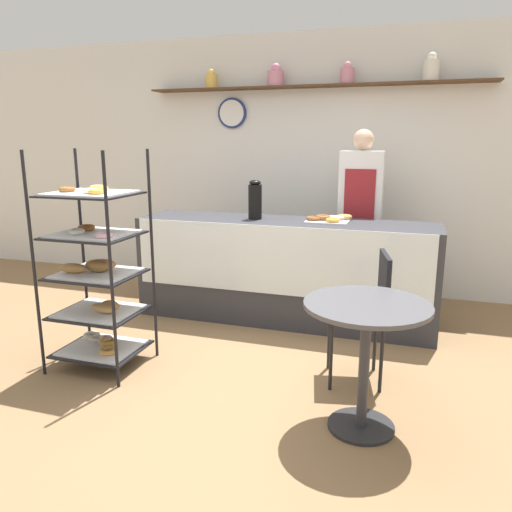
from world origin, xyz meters
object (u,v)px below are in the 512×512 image
coffee_carafe (255,200)px  donut_tray_counter (330,219)px  pastry_rack (96,273)px  cafe_chair (369,303)px  person_worker (360,213)px  cafe_table (366,336)px

coffee_carafe → donut_tray_counter: bearing=7.0°
pastry_rack → coffee_carafe: (0.75, 1.34, 0.39)m
cafe_chair → person_worker: bearing=177.4°
cafe_chair → donut_tray_counter: (-0.46, 1.07, 0.39)m
donut_tray_counter → cafe_table: bearing=-73.4°
person_worker → pastry_rack: bearing=-130.5°
person_worker → cafe_table: 2.20m
pastry_rack → cafe_table: (1.91, -0.26, -0.13)m
person_worker → cafe_chair: size_ratio=1.91×
cafe_chair → coffee_carafe: size_ratio=2.55×
person_worker → cafe_chair: person_worker is taller
cafe_table → donut_tray_counter: size_ratio=2.00×
person_worker → cafe_table: person_worker is taller
pastry_rack → person_worker: 2.50m
pastry_rack → donut_tray_counter: bearing=45.2°
cafe_chair → donut_tray_counter: bearing=-168.7°
cafe_table → coffee_carafe: (-1.16, 1.59, 0.53)m
pastry_rack → person_worker: bearing=49.5°
cafe_table → donut_tray_counter: bearing=106.6°
person_worker → coffee_carafe: size_ratio=4.88×
person_worker → donut_tray_counter: (-0.21, -0.47, 0.00)m
pastry_rack → cafe_chair: (1.87, 0.34, -0.14)m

